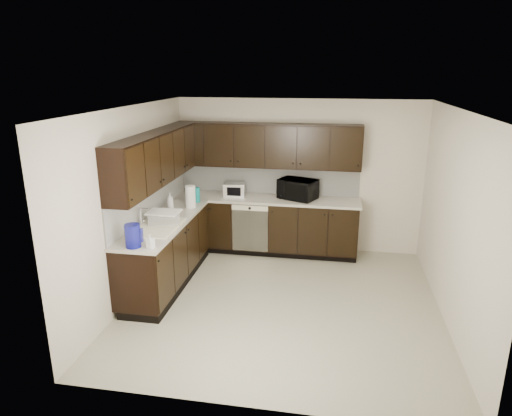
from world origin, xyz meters
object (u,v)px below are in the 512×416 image
Objects in this scene: sink at (157,232)px; blue_pitcher at (133,236)px; microwave at (298,189)px; storage_bin at (164,218)px; toaster_oven at (234,190)px.

blue_pitcher is (-0.01, -0.69, 0.20)m from sink.
sink is 2.44m from microwave.
sink is at bearing 70.61° from blue_pitcher.
blue_pitcher is at bearing -101.81° from microwave.
storage_bin is 1.47× the size of blue_pitcher.
storage_bin is (-0.63, -1.53, -0.03)m from toaster_oven.
storage_bin is 0.88m from blue_pitcher.
blue_pitcher is at bearing -92.81° from storage_bin.
microwave is 1.68× the size of toaster_oven.
blue_pitcher reaches higher than sink.
toaster_oven is 0.84× the size of storage_bin.
blue_pitcher is (-1.71, -2.42, -0.02)m from microwave.
microwave is at bearing -6.78° from toaster_oven.
microwave is 2.09× the size of blue_pitcher.
blue_pitcher is (-0.67, -2.41, 0.03)m from toaster_oven.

